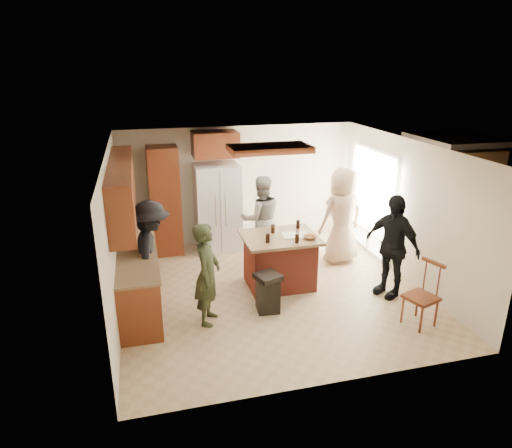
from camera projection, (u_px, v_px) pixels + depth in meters
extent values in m
plane|color=tan|center=(271.00, 291.00, 7.90)|extent=(5.00, 5.00, 0.00)
plane|color=white|center=(273.00, 147.00, 7.06)|extent=(5.00, 5.00, 0.00)
plane|color=beige|center=(239.00, 185.00, 9.76)|extent=(5.00, 0.00, 5.00)
plane|color=beige|center=(334.00, 294.00, 5.20)|extent=(5.00, 0.00, 5.00)
plane|color=beige|center=(114.00, 237.00, 6.89)|extent=(0.00, 5.00, 5.00)
plane|color=beige|center=(408.00, 211.00, 8.07)|extent=(0.00, 5.00, 5.00)
cube|color=white|center=(373.00, 203.00, 9.23)|extent=(0.02, 1.60, 2.10)
cube|color=white|center=(372.00, 203.00, 9.22)|extent=(0.08, 1.72, 2.10)
cube|color=maroon|center=(270.00, 148.00, 7.26)|extent=(1.30, 0.70, 0.10)
cube|color=white|center=(270.00, 152.00, 7.28)|extent=(1.10, 0.50, 0.02)
cube|color=olive|center=(432.00, 246.00, 9.95)|extent=(3.00, 3.00, 0.10)
cube|color=#593319|center=(449.00, 190.00, 10.31)|extent=(1.40, 1.60, 2.00)
imported|color=#2E361F|center=(207.00, 274.00, 6.72)|extent=(0.60, 0.69, 1.58)
imported|color=#9C9B93|center=(261.00, 219.00, 8.89)|extent=(0.83, 0.51, 1.71)
imported|color=tan|center=(342.00, 216.00, 8.79)|extent=(1.02, 0.77, 1.88)
imported|color=black|center=(392.00, 246.00, 7.51)|extent=(0.90, 1.16, 1.76)
imported|color=black|center=(152.00, 253.00, 7.28)|extent=(0.55, 1.13, 1.72)
cube|color=maroon|center=(139.00, 272.00, 7.60)|extent=(0.60, 3.00, 0.88)
cube|color=#846B4C|center=(136.00, 246.00, 7.45)|extent=(0.64, 3.00, 0.04)
cube|color=maroon|center=(122.00, 189.00, 7.09)|extent=(0.35, 3.00, 0.85)
cube|color=maroon|center=(165.00, 201.00, 9.16)|extent=(0.60, 0.60, 2.20)
cube|color=maroon|center=(215.00, 144.00, 9.04)|extent=(0.90, 0.60, 0.50)
cube|color=white|center=(218.00, 208.00, 9.40)|extent=(0.90, 0.72, 1.80)
cube|color=gray|center=(221.00, 213.00, 9.07)|extent=(0.01, 0.01, 1.71)
cylinder|color=silver|center=(216.00, 210.00, 8.99)|extent=(0.02, 0.02, 0.70)
cylinder|color=silver|center=(226.00, 209.00, 9.04)|extent=(0.02, 0.02, 0.70)
cube|color=maroon|center=(280.00, 262.00, 7.97)|extent=(1.10, 0.85, 0.88)
cube|color=#8B6E50|center=(280.00, 237.00, 7.81)|extent=(1.28, 1.03, 0.05)
cube|color=silver|center=(295.00, 235.00, 7.81)|extent=(0.47, 0.37, 0.02)
imported|color=brown|center=(310.00, 237.00, 7.67)|extent=(0.27, 0.27, 0.05)
cylinder|color=black|center=(268.00, 238.00, 7.50)|extent=(0.07, 0.07, 0.15)
cylinder|color=black|center=(273.00, 229.00, 7.92)|extent=(0.07, 0.07, 0.15)
cylinder|color=black|center=(298.00, 224.00, 8.14)|extent=(0.07, 0.07, 0.15)
cylinder|color=black|center=(297.00, 239.00, 7.48)|extent=(0.07, 0.07, 0.15)
cube|color=black|center=(268.00, 295.00, 7.20)|extent=(0.37, 0.37, 0.55)
cube|color=black|center=(268.00, 277.00, 7.09)|extent=(0.46, 0.46, 0.08)
cube|color=maroon|center=(421.00, 298.00, 6.75)|extent=(0.53, 0.53, 0.05)
cylinder|color=maroon|center=(421.00, 320.00, 6.60)|extent=(0.05, 0.05, 0.44)
cylinder|color=maroon|center=(436.00, 313.00, 6.78)|extent=(0.05, 0.05, 0.44)
cylinder|color=maroon|center=(402.00, 310.00, 6.87)|extent=(0.05, 0.05, 0.44)
cylinder|color=maroon|center=(417.00, 303.00, 7.05)|extent=(0.05, 0.05, 0.44)
cube|color=maroon|center=(434.00, 263.00, 6.67)|extent=(0.16, 0.39, 0.05)
cylinder|color=maroon|center=(439.00, 281.00, 6.66)|extent=(0.03, 0.03, 0.50)
cylinder|color=maroon|center=(425.00, 275.00, 6.85)|extent=(0.03, 0.03, 0.50)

